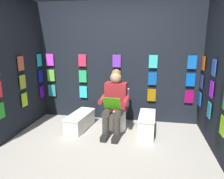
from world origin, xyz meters
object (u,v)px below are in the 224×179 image
Objects in this scene: toilet at (117,112)px; person_reading at (115,102)px; comic_longbox_far at (80,121)px; comic_longbox_near at (147,124)px.

person_reading is at bearing 90.49° from toilet.
toilet is 0.65× the size of person_reading.
person_reading is 0.83m from comic_longbox_far.
comic_longbox_near is 0.89× the size of comic_longbox_far.
toilet is at bearing -158.02° from comic_longbox_far.
person_reading is (0.01, 0.23, 0.27)m from toilet.
comic_longbox_near is at bearing 166.85° from toilet.
comic_longbox_near is (-0.59, 0.18, -0.14)m from toilet.
comic_longbox_near is 1.30m from comic_longbox_far.
person_reading is 1.64× the size of comic_longbox_near.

